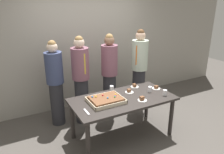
# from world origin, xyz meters

# --- Properties ---
(ground_plane) EXTENTS (12.00, 12.00, 0.00)m
(ground_plane) POSITION_xyz_m (0.00, 0.00, 0.00)
(ground_plane) COLOR #4C4742
(interior_back_panel) EXTENTS (8.00, 0.12, 3.00)m
(interior_back_panel) POSITION_xyz_m (0.00, 1.60, 1.50)
(interior_back_panel) COLOR #9E998E
(interior_back_panel) RESTS_ON ground_plane
(party_table) EXTENTS (1.73, 0.87, 0.74)m
(party_table) POSITION_xyz_m (0.00, 0.00, 0.65)
(party_table) COLOR #2D2826
(party_table) RESTS_ON ground_plane
(sheet_cake) EXTENTS (0.55, 0.45, 0.10)m
(sheet_cake) POSITION_xyz_m (-0.31, 0.01, 0.77)
(sheet_cake) COLOR beige
(sheet_cake) RESTS_ON party_table
(plated_slice_near_left) EXTENTS (0.15, 0.15, 0.07)m
(plated_slice_near_left) POSITION_xyz_m (0.44, 0.31, 0.76)
(plated_slice_near_left) COLOR white
(plated_slice_near_left) RESTS_ON party_table
(plated_slice_near_right) EXTENTS (0.15, 0.15, 0.07)m
(plated_slice_near_right) POSITION_xyz_m (0.22, 0.15, 0.76)
(plated_slice_near_right) COLOR white
(plated_slice_near_right) RESTS_ON party_table
(plated_slice_far_left) EXTENTS (0.15, 0.15, 0.06)m
(plated_slice_far_left) POSITION_xyz_m (0.75, 0.06, 0.76)
(plated_slice_far_left) COLOR white
(plated_slice_far_left) RESTS_ON party_table
(plated_slice_far_right) EXTENTS (0.15, 0.15, 0.07)m
(plated_slice_far_right) POSITION_xyz_m (0.23, -0.23, 0.76)
(plated_slice_far_right) COLOR white
(plated_slice_far_right) RESTS_ON party_table
(drink_cup_nearest) EXTENTS (0.07, 0.07, 0.10)m
(drink_cup_nearest) POSITION_xyz_m (0.69, -0.24, 0.79)
(drink_cup_nearest) COLOR white
(drink_cup_nearest) RESTS_ON party_table
(drink_cup_middle) EXTENTS (0.07, 0.07, 0.10)m
(drink_cup_middle) POSITION_xyz_m (-0.02, 0.35, 0.79)
(drink_cup_middle) COLOR white
(drink_cup_middle) RESTS_ON party_table
(drink_cup_far_end) EXTENTS (0.07, 0.07, 0.10)m
(drink_cup_far_end) POSITION_xyz_m (0.56, 0.00, 0.79)
(drink_cup_far_end) COLOR white
(drink_cup_far_end) RESTS_ON party_table
(cake_server_utensil) EXTENTS (0.03, 0.20, 0.01)m
(cake_server_utensil) POSITION_xyz_m (-0.71, -0.16, 0.74)
(cake_server_utensil) COLOR silver
(cake_server_utensil) RESTS_ON party_table
(person_serving_front) EXTENTS (0.32, 0.32, 1.69)m
(person_serving_front) POSITION_xyz_m (0.17, 0.81, 0.88)
(person_serving_front) COLOR #28282D
(person_serving_front) RESTS_ON ground_plane
(person_green_shirt_behind) EXTENTS (0.32, 0.32, 1.70)m
(person_green_shirt_behind) POSITION_xyz_m (-0.43, 0.81, 0.88)
(person_green_shirt_behind) COLOR #28282D
(person_green_shirt_behind) RESTS_ON ground_plane
(person_striped_tie_right) EXTENTS (0.34, 0.34, 1.73)m
(person_striped_tie_right) POSITION_xyz_m (0.87, 0.80, 0.90)
(person_striped_tie_right) COLOR #28282D
(person_striped_tie_right) RESTS_ON ground_plane
(person_left_edge_reaching) EXTENTS (0.32, 0.32, 1.63)m
(person_left_edge_reaching) POSITION_xyz_m (-0.88, 0.96, 0.85)
(person_left_edge_reaching) COLOR #28282D
(person_left_edge_reaching) RESTS_ON ground_plane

